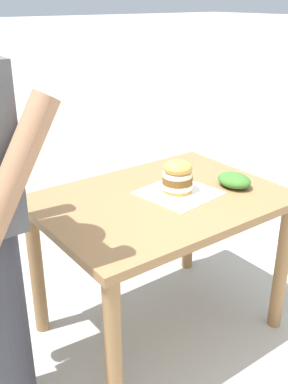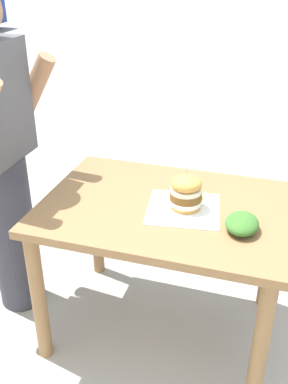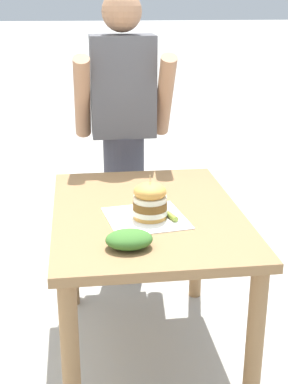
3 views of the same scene
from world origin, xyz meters
name	(u,v)px [view 3 (image 3 of 3)]	position (x,y,z in m)	size (l,w,h in m)	color
ground_plane	(147,353)	(0.00, 0.00, 0.00)	(80.00, 80.00, 0.00)	#ADAAA3
patio_table	(147,235)	(0.00, 0.00, 0.64)	(0.83, 1.14, 0.76)	olive
serving_paper	(146,218)	(-0.02, -0.09, 0.76)	(0.33, 0.33, 0.00)	white
sandwich	(151,201)	(0.00, -0.10, 0.84)	(0.15, 0.15, 0.19)	gold
pickle_spear	(172,216)	(0.09, -0.12, 0.78)	(0.02, 0.02, 0.08)	#8EA83D
side_salad	(129,239)	(-0.12, -0.37, 0.79)	(0.18, 0.14, 0.07)	#386B28
diner_across_table	(124,137)	(-0.03, 0.83, 0.88)	(0.55, 0.35, 1.69)	#33333D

